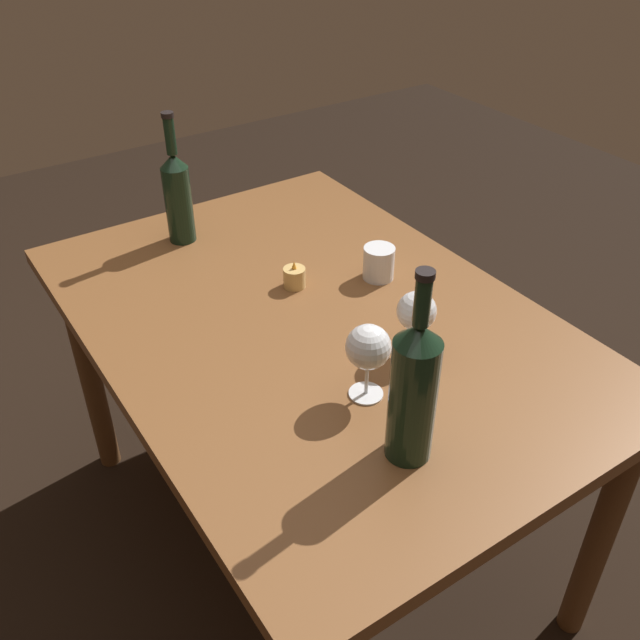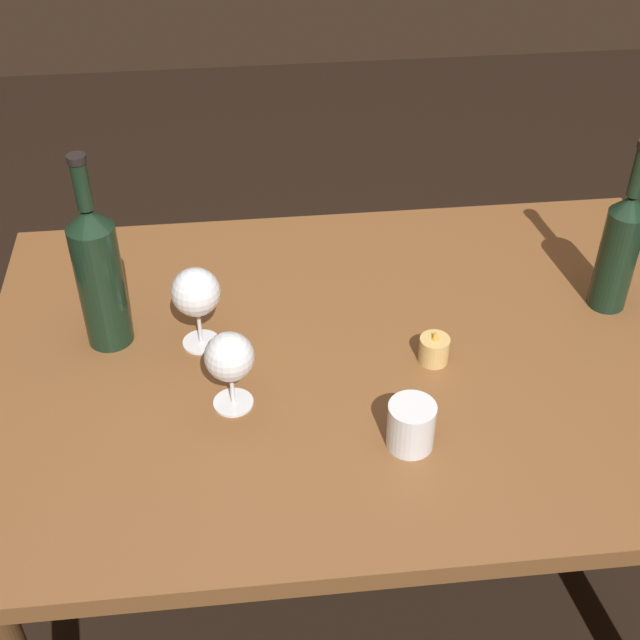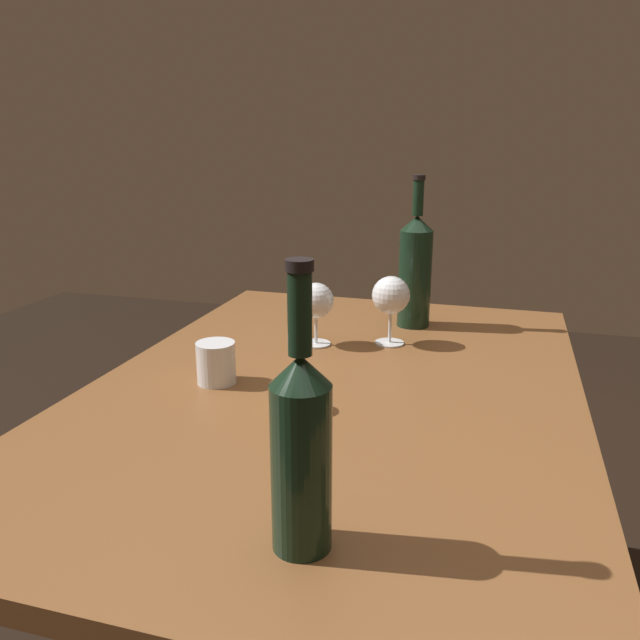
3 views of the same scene
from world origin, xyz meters
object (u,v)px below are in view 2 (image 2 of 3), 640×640
wine_glass_left (196,294)px  wine_bottle (620,247)px  wine_bottle_second (99,274)px  votive_candle (434,350)px  water_tumbler (411,427)px  wine_glass_right (230,358)px

wine_glass_left → wine_bottle: size_ratio=0.46×
wine_bottle_second → votive_candle: 0.58m
wine_bottle_second → water_tumbler: 0.58m
wine_bottle → wine_glass_left: bearing=2.6°
wine_glass_right → water_tumbler: (-0.27, 0.12, -0.06)m
votive_candle → wine_bottle: bearing=-160.9°
wine_bottle → water_tumbler: bearing=35.7°
votive_candle → wine_bottle_second: bearing=-12.0°
wine_glass_left → wine_bottle: bearing=-177.4°
wine_glass_right → wine_bottle: 0.73m
wine_bottle_second → water_tumbler: wine_bottle_second is taller
wine_glass_left → wine_bottle_second: size_ratio=0.43×
wine_glass_right → wine_bottle_second: bearing=-41.7°
wine_glass_left → water_tumbler: 0.43m
votive_candle → water_tumbler: bearing=67.7°
wine_glass_left → wine_glass_right: (-0.05, 0.16, -0.01)m
wine_glass_left → wine_bottle_second: bearing=-10.6°
wine_glass_left → water_tumbler: size_ratio=1.95×
wine_glass_left → wine_glass_right: 0.17m
wine_glass_right → votive_candle: (-0.35, -0.07, -0.08)m
wine_glass_right → water_tumbler: 0.30m
wine_bottle_second → votive_candle: (-0.56, 0.12, -0.12)m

